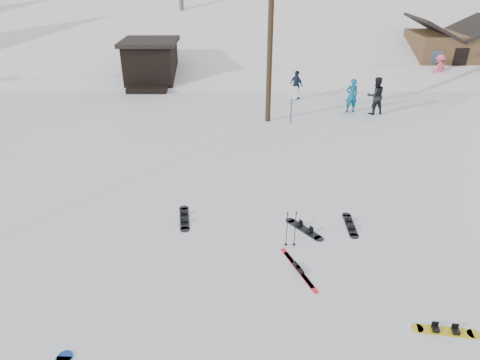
{
  "coord_description": "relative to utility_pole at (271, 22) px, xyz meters",
  "views": [
    {
      "loc": [
        0.6,
        -6.34,
        7.29
      ],
      "look_at": [
        0.61,
        4.9,
        1.4
      ],
      "focal_mm": 32.0,
      "sensor_mm": 36.0,
      "label": 1
    }
  ],
  "objects": [
    {
      "name": "ground",
      "position": [
        -2.0,
        -14.0,
        -4.68
      ],
      "size": [
        200.0,
        200.0,
        0.0
      ],
      "primitive_type": "plane",
      "color": "white",
      "rests_on": "ground"
    },
    {
      "name": "ski_slope",
      "position": [
        -2.0,
        41.0,
        -16.68
      ],
      "size": [
        60.0,
        85.24,
        65.97
      ],
      "primitive_type": "cube",
      "rotation": [
        0.31,
        0.0,
        0.0
      ],
      "color": "white",
      "rests_on": "ground"
    },
    {
      "name": "utility_pole",
      "position": [
        0.0,
        0.0,
        0.0
      ],
      "size": [
        2.0,
        0.26,
        9.0
      ],
      "color": "#3A2819",
      "rests_on": "ground"
    },
    {
      "name": "trail_sign",
      "position": [
        1.1,
        -0.42,
        -3.41
      ],
      "size": [
        0.5,
        0.09,
        1.85
      ],
      "color": "#595B60",
      "rests_on": "ground"
    },
    {
      "name": "lift_hut",
      "position": [
        -7.0,
        6.94,
        -3.32
      ],
      "size": [
        3.4,
        4.1,
        2.75
      ],
      "color": "black",
      "rests_on": "ground"
    },
    {
      "name": "cabin",
      "position": [
        13.0,
        10.0,
        -3.2
      ],
      "size": [
        5.39,
        4.4,
        3.77
      ],
      "color": "brown",
      "rests_on": "ground"
    },
    {
      "name": "hero_skis",
      "position": [
        0.14,
        -11.51,
        -4.65
      ],
      "size": [
        0.79,
        1.82,
        0.1
      ],
      "rotation": [
        0.0,
        0.0,
        0.37
      ],
      "color": "red",
      "rests_on": "ground"
    },
    {
      "name": "ski_poles",
      "position": [
        0.03,
        -10.46,
        -4.1
      ],
      "size": [
        0.31,
        0.08,
        1.13
      ],
      "color": "black",
      "rests_on": "ground"
    },
    {
      "name": "board_scatter_b",
      "position": [
        -3.13,
        -9.04,
        -4.65
      ],
      "size": [
        0.46,
        1.52,
        0.11
      ],
      "rotation": [
        0.0,
        0.0,
        1.71
      ],
      "color": "black",
      "rests_on": "ground"
    },
    {
      "name": "board_scatter_d",
      "position": [
        0.54,
        -9.65,
        -4.65
      ],
      "size": [
        1.01,
        1.24,
        0.1
      ],
      "rotation": [
        0.0,
        0.0,
        -0.92
      ],
      "color": "black",
      "rests_on": "ground"
    },
    {
      "name": "board_scatter_e",
      "position": [
        3.1,
        -13.6,
        -4.66
      ],
      "size": [
        1.42,
        0.44,
        0.1
      ],
      "rotation": [
        0.0,
        0.0,
        -0.15
      ],
      "color": "yellow",
      "rests_on": "ground"
    },
    {
      "name": "board_scatter_f",
      "position": [
        1.98,
        -9.43,
        -4.66
      ],
      "size": [
        0.3,
        1.43,
        0.1
      ],
      "rotation": [
        0.0,
        0.0,
        1.55
      ],
      "color": "black",
      "rests_on": "ground"
    },
    {
      "name": "skier_teal",
      "position": [
        4.42,
        1.36,
        -3.8
      ],
      "size": [
        0.69,
        0.5,
        1.77
      ],
      "primitive_type": "imported",
      "rotation": [
        0.0,
        0.0,
        3.26
      ],
      "color": "#0C5880",
      "rests_on": "ground"
    },
    {
      "name": "skier_dark",
      "position": [
        5.57,
        1.05,
        -3.72
      ],
      "size": [
        1.06,
        0.9,
        1.92
      ],
      "primitive_type": "imported",
      "rotation": [
        0.0,
        0.0,
        3.34
      ],
      "color": "black",
      "rests_on": "ground"
    },
    {
      "name": "skier_pink",
      "position": [
        11.43,
        7.35,
        -3.79
      ],
      "size": [
        1.32,
        1.17,
        1.77
      ],
      "primitive_type": "imported",
      "rotation": [
        0.0,
        0.0,
        3.71
      ],
      "color": "#F75781",
      "rests_on": "ground"
    },
    {
      "name": "skier_navy",
      "position": [
        1.83,
        3.66,
        -3.87
      ],
      "size": [
        0.9,
        1.0,
        1.63
      ],
      "primitive_type": "imported",
      "rotation": [
        0.0,
        0.0,
        2.24
      ],
      "color": "#162137",
      "rests_on": "ground"
    }
  ]
}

